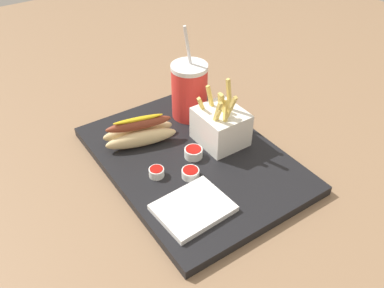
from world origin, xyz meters
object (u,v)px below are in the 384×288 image
object	(u,v)px
hot_dog_1	(140,132)
ketchup_cup_2	(157,172)
ketchup_cup_1	(194,152)
ketchup_cup_3	(190,173)
soda_cup	(189,91)
napkin_stack	(193,208)
fries_basket	(221,126)

from	to	relation	value
hot_dog_1	ketchup_cup_2	distance (m)	0.12
ketchup_cup_1	ketchup_cup_3	world-z (taller)	ketchup_cup_1
soda_cup	hot_dog_1	size ratio (longest dim) A/B	1.34
ketchup_cup_1	napkin_stack	distance (m)	0.15
soda_cup	ketchup_cup_2	bearing A→B (deg)	129.22
hot_dog_1	ketchup_cup_3	distance (m)	0.16
hot_dog_1	napkin_stack	distance (m)	0.23
napkin_stack	soda_cup	bearing A→B (deg)	-32.72
ketchup_cup_2	napkin_stack	size ratio (longest dim) A/B	0.24
soda_cup	ketchup_cup_1	distance (m)	0.17
ketchup_cup_3	ketchup_cup_1	bearing A→B (deg)	-40.93
hot_dog_1	napkin_stack	bearing A→B (deg)	175.41
ketchup_cup_3	soda_cup	bearing A→B (deg)	-33.43
hot_dog_1	ketchup_cup_3	bearing A→B (deg)	-170.10
fries_basket	napkin_stack	bearing A→B (deg)	129.67
hot_dog_1	ketchup_cup_1	distance (m)	0.13
hot_dog_1	fries_basket	bearing A→B (deg)	-123.58
soda_cup	ketchup_cup_1	xyz separation A→B (m)	(-0.13, 0.08, -0.06)
soda_cup	ketchup_cup_3	world-z (taller)	soda_cup
hot_dog_1	napkin_stack	size ratio (longest dim) A/B	1.28
ketchup_cup_2	soda_cup	bearing A→B (deg)	-50.78
ketchup_cup_1	ketchup_cup_3	distance (m)	0.06
soda_cup	napkin_stack	distance (m)	0.31
soda_cup	ketchup_cup_3	distance (m)	0.23
soda_cup	ketchup_cup_3	bearing A→B (deg)	146.57
ketchup_cup_3	napkin_stack	size ratio (longest dim) A/B	0.27
fries_basket	ketchup_cup_3	distance (m)	0.14
napkin_stack	fries_basket	bearing A→B (deg)	-50.33
napkin_stack	ketchup_cup_1	bearing A→B (deg)	-35.10
ketchup_cup_1	ketchup_cup_3	bearing A→B (deg)	139.07
ketchup_cup_1	napkin_stack	size ratio (longest dim) A/B	0.30
ketchup_cup_1	napkin_stack	bearing A→B (deg)	144.90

